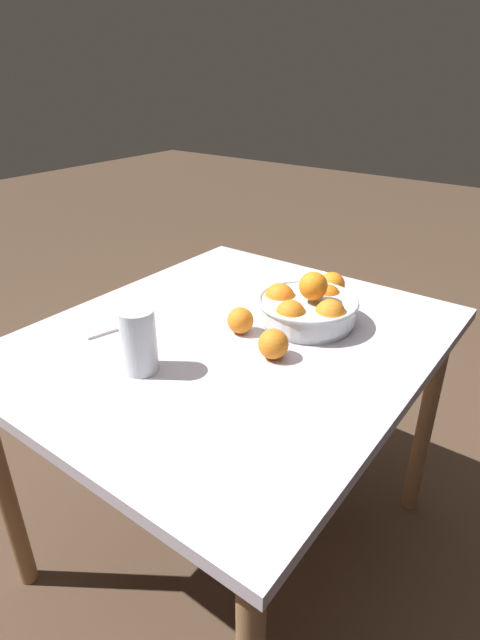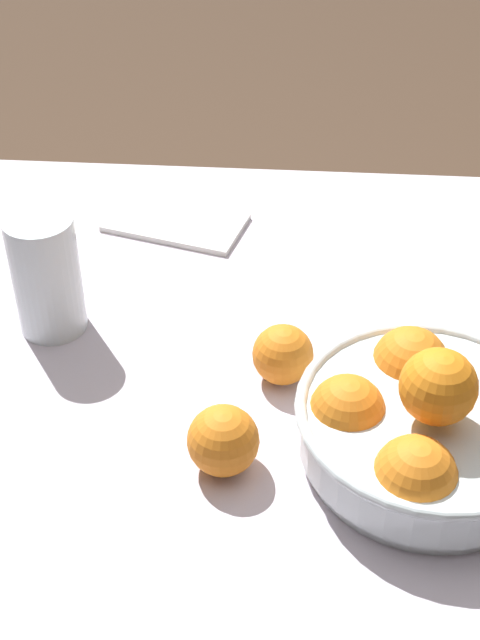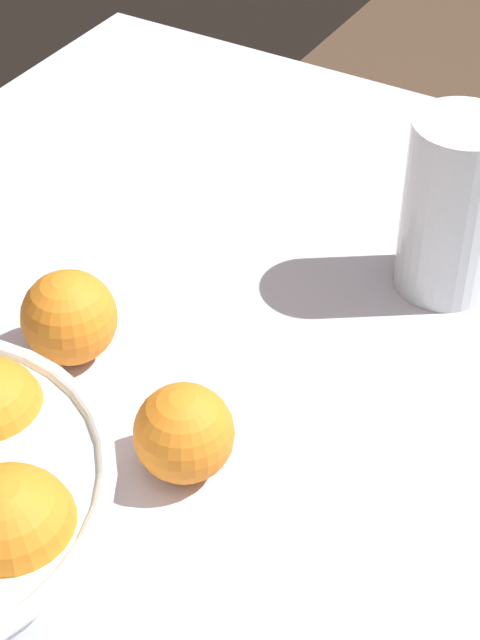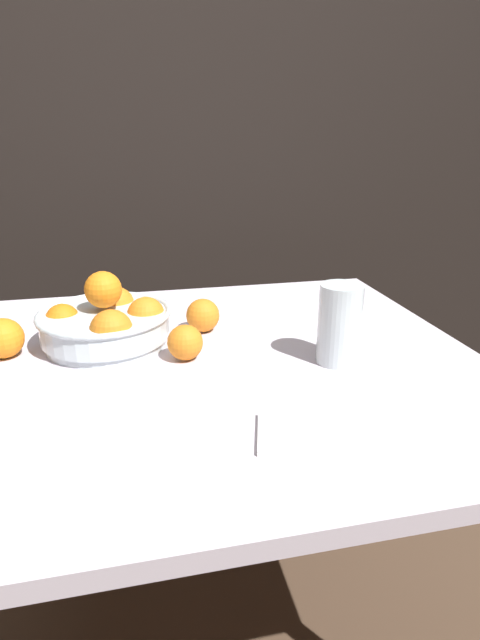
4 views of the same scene
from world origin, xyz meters
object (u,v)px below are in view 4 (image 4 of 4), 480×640
fruit_bowl (108,322)px  juice_glass (339,328)px  orange_loose_near_bowl (203,315)px  orange_loose_front (185,342)px  orange_loose_aside (3,338)px

fruit_bowl → juice_glass: 0.46m
orange_loose_near_bowl → juice_glass: bearing=-43.1°
orange_loose_front → juice_glass: bearing=-14.7°
juice_glass → orange_loose_aside: bearing=165.6°
fruit_bowl → orange_loose_near_bowl: 0.20m
orange_loose_near_bowl → orange_loose_front: (-0.05, -0.14, -0.00)m
fruit_bowl → orange_loose_aside: 0.20m
juice_glass → orange_loose_front: juice_glass is taller
juice_glass → orange_loose_near_bowl: juice_glass is taller
fruit_bowl → orange_loose_near_bowl: size_ratio=3.70×
orange_loose_front → orange_loose_aside: size_ratio=0.88×
juice_glass → orange_loose_front: (-0.28, 0.07, -0.03)m
fruit_bowl → juice_glass: (0.42, -0.18, 0.02)m
fruit_bowl → juice_glass: bearing=-23.6°
orange_loose_aside → fruit_bowl: bearing=7.7°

